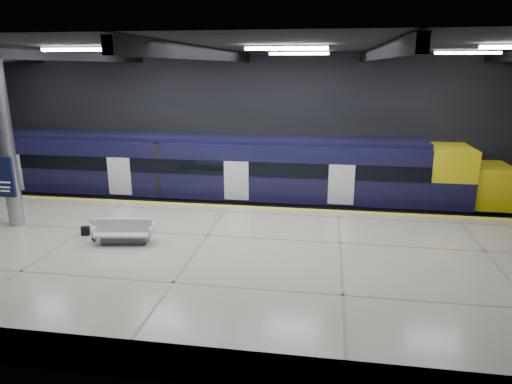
# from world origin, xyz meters

# --- Properties ---
(ground) EXTENTS (30.00, 30.00, 0.00)m
(ground) POSITION_xyz_m (0.00, 0.00, 0.00)
(ground) COLOR black
(ground) RESTS_ON ground
(room_shell) EXTENTS (30.10, 16.10, 8.05)m
(room_shell) POSITION_xyz_m (-0.00, 0.00, 5.72)
(room_shell) COLOR black
(room_shell) RESTS_ON ground
(platform) EXTENTS (30.00, 11.00, 1.10)m
(platform) POSITION_xyz_m (0.00, -2.50, 0.55)
(platform) COLOR #B5AB99
(platform) RESTS_ON ground
(safety_strip) EXTENTS (30.00, 0.40, 0.01)m
(safety_strip) POSITION_xyz_m (0.00, 2.75, 1.11)
(safety_strip) COLOR yellow
(safety_strip) RESTS_ON platform
(rails) EXTENTS (30.00, 1.52, 0.16)m
(rails) POSITION_xyz_m (0.00, 5.50, 0.08)
(rails) COLOR gray
(rails) RESTS_ON ground
(train) EXTENTS (29.40, 2.84, 3.79)m
(train) POSITION_xyz_m (-1.09, 5.50, 2.06)
(train) COLOR black
(train) RESTS_ON ground
(bench) EXTENTS (2.20, 1.17, 0.93)m
(bench) POSITION_xyz_m (-2.77, -2.22, 1.43)
(bench) COLOR #595B60
(bench) RESTS_ON platform
(bicycle) EXTENTS (0.62, 1.48, 0.76)m
(bicycle) POSITION_xyz_m (-4.01, -1.72, 1.48)
(bicycle) COLOR #99999E
(bicycle) RESTS_ON platform
(pannier_bag) EXTENTS (0.34, 0.26, 0.35)m
(pannier_bag) POSITION_xyz_m (-4.61, -1.72, 1.28)
(pannier_bag) COLOR black
(pannier_bag) RESTS_ON platform
(info_column) EXTENTS (0.90, 0.78, 6.90)m
(info_column) POSITION_xyz_m (-8.00, -1.03, 4.46)
(info_column) COLOR #9EA0A5
(info_column) RESTS_ON platform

